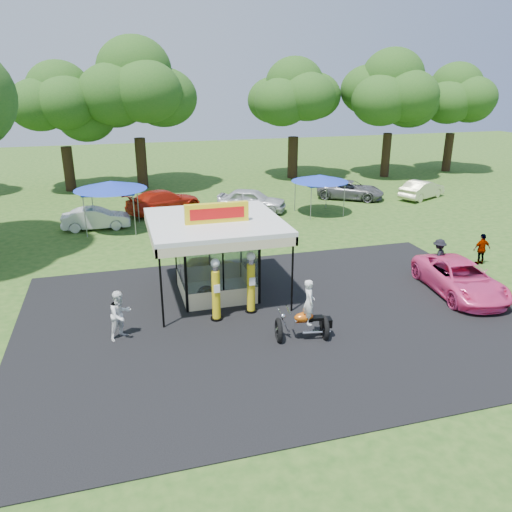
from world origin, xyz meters
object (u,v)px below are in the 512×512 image
at_px(bg_car_d, 350,190).
at_px(bg_car_e, 422,189).
at_px(gas_pump_right, 251,284).
at_px(bg_car_c, 252,200).
at_px(pink_sedan, 460,278).
at_px(bg_car_b, 164,201).
at_px(motorcycle, 306,315).
at_px(tent_east, 320,178).
at_px(spectator_east_a, 438,257).
at_px(gas_pump_left, 216,291).
at_px(tent_west, 110,186).
at_px(gas_station_kiosk, 216,255).
at_px(spectator_west, 120,315).
at_px(spectator_east_b, 482,249).
at_px(bg_car_a, 96,218).
at_px(kiosk_car, 207,266).

xyz_separation_m(bg_car_d, bg_car_e, (5.37, -1.45, 0.01)).
xyz_separation_m(gas_pump_right, bg_car_c, (4.23, 15.31, -0.41)).
bearing_deg(pink_sedan, bg_car_b, 129.09).
height_order(motorcycle, tent_east, tent_east).
height_order(spectator_east_a, bg_car_e, spectator_east_a).
height_order(gas_pump_left, tent_west, tent_west).
bearing_deg(bg_car_c, gas_station_kiosk, -174.39).
distance_m(gas_pump_right, bg_car_c, 15.89).
bearing_deg(motorcycle, tent_east, 74.86).
bearing_deg(spectator_west, spectator_east_a, -27.04).
bearing_deg(bg_car_c, bg_car_e, -61.62).
relative_size(spectator_west, spectator_east_b, 1.16).
bearing_deg(spectator_east_b, pink_sedan, 42.04).
height_order(gas_station_kiosk, spectator_east_a, gas_station_kiosk).
xyz_separation_m(spectator_east_a, bg_car_a, (-15.86, 12.30, -0.19)).
bearing_deg(bg_car_c, bg_car_a, 124.85).
xyz_separation_m(motorcycle, bg_car_e, (16.69, 18.23, -0.22)).
xyz_separation_m(gas_pump_right, spectator_east_a, (9.71, 1.61, -0.37)).
xyz_separation_m(bg_car_c, tent_west, (-9.33, -1.82, 1.93)).
bearing_deg(spectator_east_a, gas_pump_left, -26.87).
bearing_deg(gas_pump_right, pink_sedan, -4.21).
relative_size(motorcycle, spectator_west, 1.29).
relative_size(gas_station_kiosk, bg_car_c, 1.13).
relative_size(pink_sedan, tent_west, 1.19).
bearing_deg(tent_east, bg_car_e, 12.03).
height_order(gas_pump_left, gas_pump_right, gas_pump_right).
xyz_separation_m(gas_pump_right, bg_car_e, (18.01, 15.61, -0.52)).
relative_size(spectator_east_b, bg_car_c, 0.33).
xyz_separation_m(spectator_east_a, tent_east, (-1.14, 11.98, 1.58)).
bearing_deg(bg_car_d, gas_pump_left, 174.69).
height_order(motorcycle, bg_car_a, motorcycle).
bearing_deg(gas_pump_right, tent_east, 57.77).
xyz_separation_m(pink_sedan, bg_car_b, (-10.90, 17.45, 0.08)).
height_order(bg_car_b, bg_car_c, bg_car_c).
xyz_separation_m(motorcycle, bg_car_c, (2.90, 17.93, -0.11)).
bearing_deg(bg_car_d, bg_car_e, -71.25).
distance_m(gas_station_kiosk, bg_car_b, 14.68).
xyz_separation_m(spectator_west, bg_car_a, (-1.11, 14.67, -0.25)).
xyz_separation_m(spectator_east_a, bg_car_e, (8.31, 13.99, -0.15)).
relative_size(spectator_east_a, bg_car_a, 0.42).
height_order(bg_car_b, bg_car_e, bg_car_b).
relative_size(motorcycle, bg_car_c, 0.50).
distance_m(pink_sedan, spectator_east_b, 4.38).
distance_m(bg_car_c, bg_car_d, 8.59).
relative_size(bg_car_c, tent_west, 1.10).
height_order(gas_pump_right, bg_car_b, gas_pump_right).
distance_m(kiosk_car, spectator_east_a, 11.03).
height_order(gas_station_kiosk, tent_west, gas_station_kiosk).
relative_size(gas_pump_right, spectator_east_a, 1.49).
height_order(bg_car_a, tent_west, tent_west).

